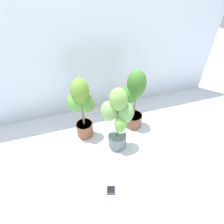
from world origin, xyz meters
TOP-DOWN VIEW (x-y plane):
  - ground_plane at (0.00, 0.00)m, footprint 8.00×8.00m
  - mylar_back_wall at (0.00, 0.86)m, footprint 3.20×0.01m
  - potted_plant_back_left at (-0.32, 0.40)m, footprint 0.33×0.26m
  - potted_plant_back_right at (0.27, 0.39)m, footprint 0.29×0.25m
  - potted_plant_center at (-0.01, 0.12)m, footprint 0.35×0.28m
  - hygrometer_box at (-0.23, -0.37)m, footprint 0.10×0.10m

SIDE VIEW (x-z plane):
  - ground_plane at x=0.00m, z-range 0.00..0.00m
  - hygrometer_box at x=-0.23m, z-range 0.00..0.03m
  - potted_plant_center at x=-0.01m, z-range 0.03..0.80m
  - potted_plant_back_right at x=0.27m, z-range 0.04..0.82m
  - potted_plant_back_left at x=-0.32m, z-range 0.05..0.82m
  - mylar_back_wall at x=0.00m, z-range 0.00..2.00m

